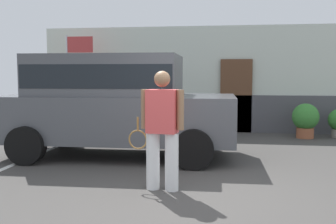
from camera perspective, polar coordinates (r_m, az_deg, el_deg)
ground_plane at (r=5.56m, az=3.81°, el=-12.08°), size 40.00×40.00×0.00m
parking_stripe_0 at (r=8.01m, az=-21.12°, el=-6.98°), size 0.12×4.40×0.01m
house_frontage at (r=11.86m, az=6.49°, el=4.24°), size 10.17×0.40×3.06m
parked_suv at (r=8.16m, az=-7.63°, el=1.66°), size 4.65×2.26×2.05m
tennis_player_man at (r=5.74m, az=-0.87°, el=-2.43°), size 0.88×0.32×1.72m
potted_plant_by_porch at (r=11.07m, az=18.98°, el=-0.94°), size 0.69×0.69×0.91m
flag_pole at (r=11.80m, az=-13.28°, el=6.57°), size 0.80×0.05×2.78m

